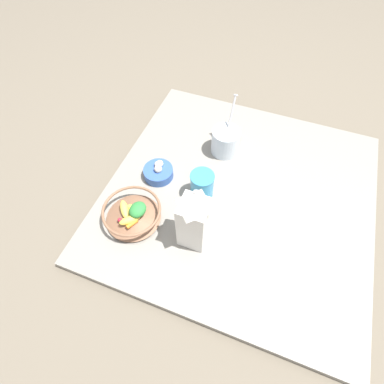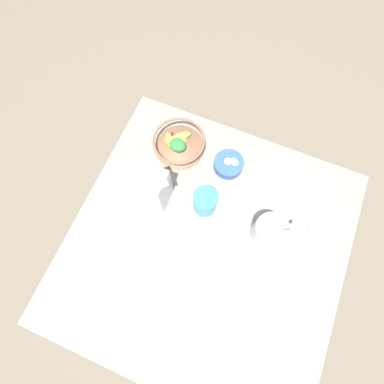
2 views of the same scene
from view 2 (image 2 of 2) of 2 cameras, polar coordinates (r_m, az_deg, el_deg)
ground_plane at (r=1.15m, az=2.74°, el=-10.24°), size 6.00×6.00×0.00m
countertop at (r=1.14m, az=2.78°, el=-10.12°), size 1.00×1.00×0.03m
fruit_bowl at (r=1.21m, az=-2.50°, el=9.28°), size 0.21×0.21×0.09m
milk_carton at (r=1.05m, az=-7.26°, el=1.08°), size 0.09×0.09×0.26m
yogurt_tub at (r=1.10m, az=14.54°, el=-7.21°), size 0.12×0.15×0.23m
drinking_cup at (r=1.09m, az=2.53°, el=-1.86°), size 0.09×0.09×0.12m
garlic_bowl at (r=1.20m, az=7.03°, el=5.31°), size 0.12×0.12×0.07m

